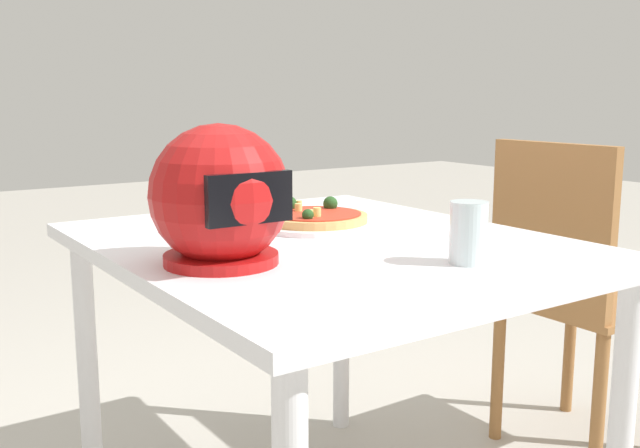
% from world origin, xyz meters
% --- Properties ---
extents(dining_table, '(0.89, 1.07, 0.72)m').
position_xyz_m(dining_table, '(0.00, 0.00, 0.63)').
color(dining_table, white).
rests_on(dining_table, ground).
extents(pizza_plate, '(0.29, 0.29, 0.01)m').
position_xyz_m(pizza_plate, '(-0.06, -0.14, 0.72)').
color(pizza_plate, white).
rests_on(pizza_plate, dining_table).
extents(pizza, '(0.25, 0.25, 0.05)m').
position_xyz_m(pizza, '(-0.07, -0.14, 0.74)').
color(pizza, tan).
rests_on(pizza, pizza_plate).
extents(motorcycle_helmet, '(0.26, 0.26, 0.26)m').
position_xyz_m(motorcycle_helmet, '(0.29, 0.08, 0.84)').
color(motorcycle_helmet, '#B21414').
rests_on(motorcycle_helmet, dining_table).
extents(drinking_glass, '(0.07, 0.07, 0.12)m').
position_xyz_m(drinking_glass, '(-0.09, 0.33, 0.78)').
color(drinking_glass, silver).
rests_on(drinking_glass, dining_table).
extents(chair_side, '(0.40, 0.40, 0.90)m').
position_xyz_m(chair_side, '(-0.81, 0.02, 0.51)').
color(chair_side, '#996638').
rests_on(chair_side, ground).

